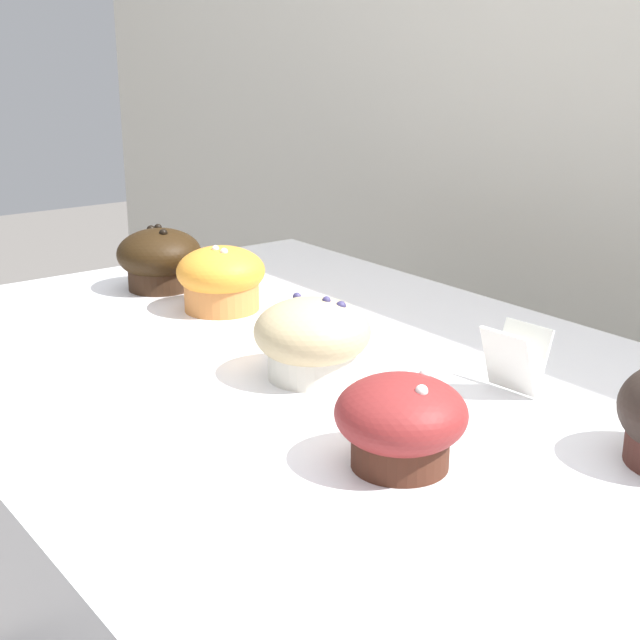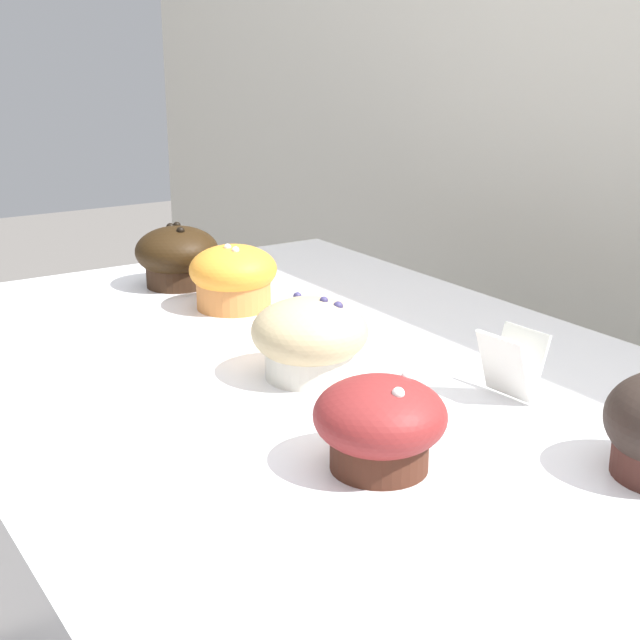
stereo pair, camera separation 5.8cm
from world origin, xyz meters
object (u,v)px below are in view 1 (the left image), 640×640
at_px(muffin_front_center, 221,278).
at_px(muffin_front_right, 159,259).
at_px(muffin_front_left, 401,421).
at_px(muffin_back_left, 310,337).

distance_m(muffin_front_center, muffin_front_right, 0.13).
bearing_deg(muffin_front_right, muffin_front_left, -9.02).
bearing_deg(muffin_back_left, muffin_front_right, 175.18).
bearing_deg(muffin_front_center, muffin_back_left, -10.86).
height_order(muffin_front_left, muffin_front_right, muffin_front_right).
height_order(muffin_back_left, muffin_front_right, muffin_front_right).
distance_m(muffin_back_left, muffin_front_left, 0.20).
relative_size(muffin_front_center, muffin_front_left, 1.04).
relative_size(muffin_front_center, muffin_front_right, 0.97).
bearing_deg(muffin_front_right, muffin_front_center, 6.68).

